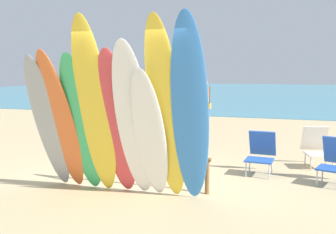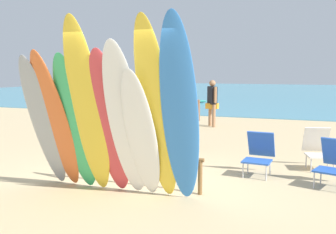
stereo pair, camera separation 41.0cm
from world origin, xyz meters
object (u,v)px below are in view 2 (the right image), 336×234
object	(u,v)px
surfboard_rack	(126,159)
beachgoer_photographing	(212,100)
surfboard_yellow_7	(156,112)
beachgoer_by_water	(107,109)
surfboard_green_2	(75,124)
surfboard_blue_8	(180,113)
surfboard_grey_0	(44,123)
surfboard_red_4	(110,124)
surfboard_orange_1	(56,122)
surfboard_yellow_3	(88,109)
beachgoer_near_rack	(189,117)
beach_chair_blue	(318,147)
distant_boat	(182,101)
beach_chair_red	(334,161)
surfboard_white_6	(141,136)
beach_chair_striped	(259,152)
surfboard_white_5	(126,122)

from	to	relation	value
surfboard_rack	beachgoer_photographing	world-z (taller)	beachgoer_photographing
surfboard_yellow_7	beachgoer_by_water	bearing A→B (deg)	131.37
surfboard_green_2	surfboard_blue_8	world-z (taller)	surfboard_blue_8
surfboard_grey_0	beachgoer_photographing	world-z (taller)	surfboard_grey_0
surfboard_red_4	surfboard_grey_0	bearing A→B (deg)	178.82
surfboard_orange_1	surfboard_yellow_3	distance (m)	0.69
surfboard_blue_8	beachgoer_near_rack	world-z (taller)	surfboard_blue_8
surfboard_yellow_7	beachgoer_near_rack	world-z (taller)	surfboard_yellow_7
beachgoer_near_rack	beach_chair_blue	world-z (taller)	beachgoer_near_rack
surfboard_grey_0	surfboard_blue_8	bearing A→B (deg)	-0.66
beachgoer_photographing	beachgoer_near_rack	xyz separation A→B (m)	(0.56, -4.42, -0.08)
distant_boat	beachgoer_by_water	bearing A→B (deg)	-80.13
surfboard_red_4	beach_chair_red	xyz separation A→B (m)	(3.27, 1.88, -0.72)
beachgoer_by_water	beachgoer_photographing	xyz separation A→B (m)	(1.95, 3.94, 0.01)
surfboard_yellow_7	surfboard_grey_0	bearing A→B (deg)	-176.88
surfboard_yellow_7	surfboard_white_6	bearing A→B (deg)	179.11
surfboard_orange_1	surfboard_white_6	world-z (taller)	surfboard_orange_1
surfboard_rack	surfboard_grey_0	bearing A→B (deg)	-151.77
surfboard_white_6	beachgoer_near_rack	xyz separation A→B (m)	(-0.40, 3.59, -0.15)
beach_chair_striped	beachgoer_near_rack	bearing A→B (deg)	146.87
surfboard_grey_0	surfboard_white_6	xyz separation A→B (m)	(1.75, -0.00, -0.10)
distant_boat	surfboard_white_6	bearing A→B (deg)	-73.16
surfboard_orange_1	beach_chair_striped	xyz separation A→B (m)	(2.94, 2.20, -0.72)
surfboard_red_4	beachgoer_near_rack	world-z (taller)	surfboard_red_4
surfboard_green_2	beachgoer_photographing	world-z (taller)	surfboard_green_2
surfboard_green_2	surfboard_white_5	distance (m)	0.92
surfboard_rack	beach_chair_striped	world-z (taller)	beach_chair_striped
surfboard_yellow_3	surfboard_red_4	world-z (taller)	surfboard_yellow_3
surfboard_yellow_3	beach_chair_striped	xyz separation A→B (m)	(2.30, 2.26, -0.95)
surfboard_rack	beachgoer_by_water	distance (m)	4.18
beachgoer_near_rack	beachgoer_by_water	bearing A→B (deg)	177.37
beachgoer_photographing	distant_boat	distance (m)	10.05
surfboard_orange_1	distant_boat	distance (m)	17.53
beach_chair_blue	beach_chair_red	bearing A→B (deg)	-92.42
beach_chair_striped	surfboard_yellow_3	bearing A→B (deg)	-131.23
surfboard_green_2	beach_chair_red	xyz separation A→B (m)	(3.89, 1.88, -0.69)
surfboard_white_6	beach_chair_red	bearing A→B (deg)	34.32
surfboard_orange_1	surfboard_green_2	distance (m)	0.35
beachgoer_photographing	surfboard_white_5	bearing A→B (deg)	147.58
beach_chair_blue	beach_chair_striped	xyz separation A→B (m)	(-1.04, -0.89, -0.00)
surfboard_yellow_3	beachgoer_by_water	distance (m)	4.65
surfboard_yellow_7	beach_chair_red	size ratio (longest dim) A/B	3.50
beachgoer_by_water	beach_chair_red	size ratio (longest dim) A/B	1.98
distant_boat	surfboard_yellow_7	bearing A→B (deg)	-72.41
surfboard_red_4	beachgoer_photographing	world-z (taller)	surfboard_red_4
surfboard_rack	surfboard_grey_0	distance (m)	1.48
distant_boat	surfboard_orange_1	bearing A→B (deg)	-77.89
surfboard_rack	surfboard_blue_8	distance (m)	1.65
beachgoer_near_rack	surfboard_yellow_3	bearing A→B (deg)	-88.84
surfboard_grey_0	beach_chair_red	size ratio (longest dim) A/B	2.89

